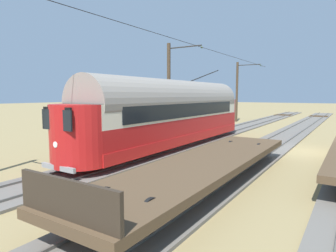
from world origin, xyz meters
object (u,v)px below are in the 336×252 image
object	(u,v)px
vintage_streetcar	(174,112)
catenary_pole_foreground	(238,91)
flatcar_far_siding	(204,164)
catenary_pole_mid_near	(170,89)

from	to	relation	value
vintage_streetcar	catenary_pole_foreground	bearing A→B (deg)	-82.03
flatcar_far_siding	catenary_pole_foreground	bearing A→B (deg)	-73.10
flatcar_far_siding	catenary_pole_foreground	distance (m)	27.20
vintage_streetcar	flatcar_far_siding	bearing A→B (deg)	129.45
vintage_streetcar	catenary_pole_foreground	world-z (taller)	catenary_pole_foreground
catenary_pole_foreground	catenary_pole_mid_near	distance (m)	15.80
flatcar_far_siding	catenary_pole_foreground	xyz separation A→B (m)	(7.86, -25.87, 2.99)
vintage_streetcar	catenary_pole_foreground	distance (m)	19.92
vintage_streetcar	catenary_pole_mid_near	world-z (taller)	catenary_pole_mid_near
flatcar_far_siding	catenary_pole_mid_near	distance (m)	13.12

